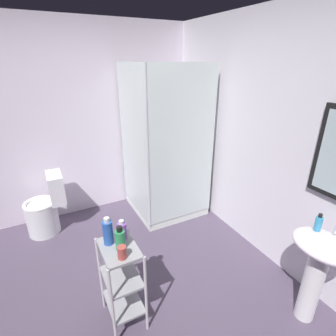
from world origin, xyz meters
name	(u,v)px	position (x,y,z in m)	size (l,w,h in m)	color
ground_plane	(103,314)	(0.00, 0.00, -0.01)	(4.20, 4.20, 0.02)	#4F4358
wall_back	(279,145)	(0.01, 1.85, 1.25)	(4.20, 0.14, 2.50)	white
wall_left	(56,126)	(-1.85, 0.00, 1.25)	(0.10, 4.20, 2.50)	white
shower_stall	(162,183)	(-1.22, 1.17, 0.46)	(0.92, 0.92, 2.00)	white
pedestal_sink	(318,263)	(0.80, 1.52, 0.58)	(0.46, 0.37, 0.81)	white
toilet	(46,209)	(-1.48, -0.31, 0.31)	(0.37, 0.49, 0.76)	white
storage_cart	(122,278)	(0.12, 0.16, 0.44)	(0.38, 0.28, 0.74)	silver
hand_soap_bottle	(318,223)	(0.71, 1.56, 0.87)	(0.05, 0.05, 0.14)	#389ED1
conditioner_bottle_purple	(122,230)	(0.02, 0.22, 0.81)	(0.07, 0.07, 0.16)	#8351B1
shampoo_bottle_blue	(108,232)	(0.04, 0.11, 0.84)	(0.08, 0.08, 0.23)	blue
body_wash_bottle_green	(120,239)	(0.13, 0.17, 0.82)	(0.07, 0.07, 0.19)	#2E9658
rinse_cup	(122,252)	(0.23, 0.15, 0.79)	(0.06, 0.06, 0.10)	#B24742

